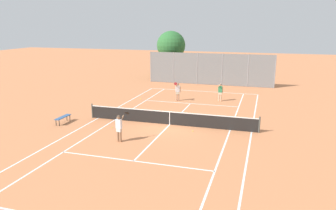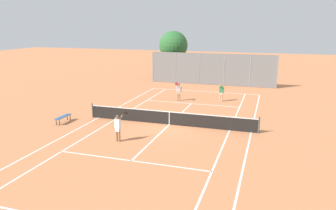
{
  "view_description": "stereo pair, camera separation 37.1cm",
  "coord_description": "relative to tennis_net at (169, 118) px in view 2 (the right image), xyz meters",
  "views": [
    {
      "loc": [
        6.13,
        -20.66,
        6.8
      ],
      "look_at": [
        -0.57,
        1.5,
        1.0
      ],
      "focal_mm": 35.0,
      "sensor_mm": 36.0,
      "label": 1
    },
    {
      "loc": [
        6.48,
        -20.55,
        6.8
      ],
      "look_at": [
        -0.57,
        1.5,
        1.0
      ],
      "focal_mm": 35.0,
      "sensor_mm": 36.0,
      "label": 2
    }
  ],
  "objects": [
    {
      "name": "player_near_side",
      "position": [
        -1.89,
        -4.02,
        0.42
      ],
      "size": [
        0.73,
        0.72,
        1.77
      ],
      "color": "#936B4C",
      "rests_on": "ground"
    },
    {
      "name": "ground_plane",
      "position": [
        0.0,
        0.0,
        -0.51
      ],
      "size": [
        120.0,
        120.0,
        0.0
      ],
      "primitive_type": "plane",
      "color": "#CC7A4C"
    },
    {
      "name": "player_far_left",
      "position": [
        -1.36,
        7.09,
        0.42
      ],
      "size": [
        0.44,
        0.89,
        1.77
      ],
      "color": "tan",
      "rests_on": "ground"
    },
    {
      "name": "player_far_right",
      "position": [
        2.31,
        8.02,
        0.4
      ],
      "size": [
        0.44,
        0.52,
        1.6
      ],
      "color": "#D8A884",
      "rests_on": "ground"
    },
    {
      "name": "loose_tennis_ball_2",
      "position": [
        1.86,
        -0.97,
        -0.48
      ],
      "size": [
        0.07,
        0.07,
        0.07
      ],
      "primitive_type": "sphere",
      "color": "#D1DB33",
      "rests_on": "ground"
    },
    {
      "name": "loose_tennis_ball_1",
      "position": [
        -3.47,
        -1.81,
        -0.48
      ],
      "size": [
        0.07,
        0.07,
        0.07
      ],
      "primitive_type": "sphere",
      "color": "#D1DB33",
      "rests_on": "ground"
    },
    {
      "name": "courtside_bench",
      "position": [
        -7.24,
        -1.8,
        -0.1
      ],
      "size": [
        0.36,
        1.5,
        0.47
      ],
      "color": "#33598C",
      "rests_on": "ground"
    },
    {
      "name": "tennis_net",
      "position": [
        0.0,
        0.0,
        0.0
      ],
      "size": [
        12.0,
        0.1,
        1.07
      ],
      "color": "#474C47",
      "rests_on": "ground"
    },
    {
      "name": "tree_behind_left",
      "position": [
        -5.57,
        19.3,
        3.49
      ],
      "size": [
        3.58,
        3.58,
        5.89
      ],
      "color": "brown",
      "rests_on": "ground"
    },
    {
      "name": "court_line_markings",
      "position": [
        0.0,
        0.0,
        -0.51
      ],
      "size": [
        11.1,
        23.9,
        0.01
      ],
      "color": "white",
      "rests_on": "ground"
    },
    {
      "name": "loose_tennis_ball_0",
      "position": [
        4.21,
        3.7,
        -0.48
      ],
      "size": [
        0.07,
        0.07,
        0.07
      ],
      "primitive_type": "sphere",
      "color": "#D1DB33",
      "rests_on": "ground"
    },
    {
      "name": "loose_tennis_ball_3",
      "position": [
        -4.8,
        6.8,
        -0.48
      ],
      "size": [
        0.07,
        0.07,
        0.07
      ],
      "primitive_type": "sphere",
      "color": "#D1DB33",
      "rests_on": "ground"
    },
    {
      "name": "back_fence",
      "position": [
        0.0,
        15.8,
        1.27
      ],
      "size": [
        14.16,
        0.08,
        3.56
      ],
      "color": "gray",
      "rests_on": "ground"
    }
  ]
}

